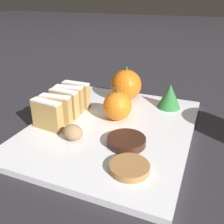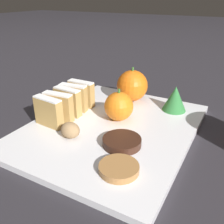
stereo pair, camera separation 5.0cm
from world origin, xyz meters
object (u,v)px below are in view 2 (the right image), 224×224
(orange_near, at_px, (132,86))
(walnut, at_px, (70,130))
(orange_far, at_px, (120,107))
(chocolate_cookie, at_px, (122,142))

(orange_near, bearing_deg, walnut, -96.37)
(orange_far, relative_size, walnut, 1.85)
(orange_near, height_order, walnut, orange_near)
(orange_near, xyz_separation_m, walnut, (-0.02, -0.22, -0.02))
(chocolate_cookie, bearing_deg, orange_far, 118.61)
(walnut, bearing_deg, orange_far, 65.67)
(orange_far, bearing_deg, walnut, -114.33)
(orange_near, distance_m, orange_far, 0.11)
(orange_far, xyz_separation_m, chocolate_cookie, (0.05, -0.09, -0.02))
(chocolate_cookie, bearing_deg, walnut, -167.00)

